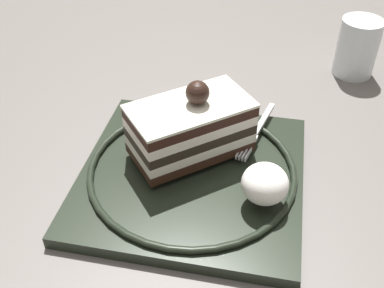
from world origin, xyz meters
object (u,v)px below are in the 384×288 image
(dessert_plate, at_px, (192,174))
(cake_slice, at_px, (191,127))
(fork, at_px, (256,132))
(whipped_cream_dollop, at_px, (265,184))
(drink_glass_near, at_px, (357,50))

(dessert_plate, bearing_deg, cake_slice, 22.20)
(cake_slice, xyz_separation_m, fork, (0.05, -0.06, -0.03))
(whipped_cream_dollop, bearing_deg, drink_glass_near, -11.77)
(fork, bearing_deg, whipped_cream_dollop, -163.42)
(fork, distance_m, drink_glass_near, 0.23)
(cake_slice, distance_m, drink_glass_near, 0.30)
(cake_slice, distance_m, fork, 0.08)
(whipped_cream_dollop, distance_m, drink_glass_near, 0.31)
(whipped_cream_dollop, height_order, drink_glass_near, drink_glass_near)
(drink_glass_near, bearing_deg, dessert_plate, 153.37)
(dessert_plate, relative_size, fork, 2.33)
(cake_slice, height_order, fork, cake_slice)
(dessert_plate, distance_m, drink_glass_near, 0.32)
(cake_slice, distance_m, whipped_cream_dollop, 0.10)
(cake_slice, bearing_deg, drink_glass_near, -30.41)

